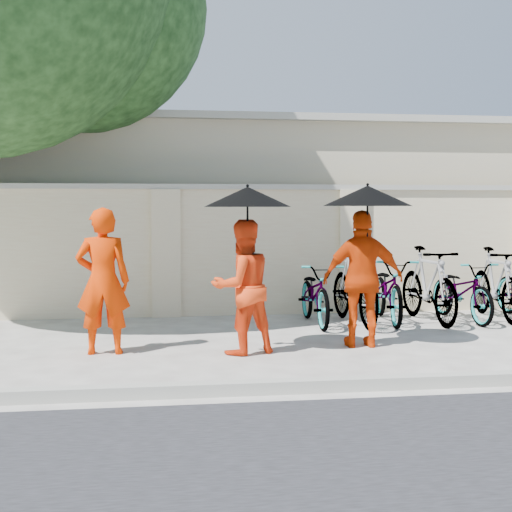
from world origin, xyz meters
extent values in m
plane|color=beige|center=(0.00, 0.00, 0.00)|extent=(80.00, 80.00, 0.00)
cube|color=#A1A094|center=(0.00, -1.70, 0.06)|extent=(40.00, 0.16, 0.12)
cube|color=beige|center=(1.00, 3.20, 1.00)|extent=(20.00, 0.30, 2.00)
cube|color=#B9B197|center=(2.00, 7.00, 1.60)|extent=(14.00, 6.00, 3.20)
sphere|color=#3A7030|center=(-2.30, 3.60, 4.90)|extent=(4.00, 4.00, 4.00)
imported|color=#E83000|center=(-1.78, 0.34, 0.86)|extent=(0.64, 0.43, 1.72)
imported|color=#F73E11|center=(-0.16, 0.12, 0.79)|extent=(0.93, 0.83, 1.58)
cylinder|color=black|center=(-0.11, 0.04, 1.37)|extent=(0.02, 0.02, 0.95)
cone|color=black|center=(-0.11, 0.04, 1.84)|extent=(1.01, 1.01, 0.23)
imported|color=#D93906|center=(1.36, 0.31, 0.84)|extent=(1.02, 0.48, 1.69)
cylinder|color=black|center=(1.38, 0.23, 1.41)|extent=(0.02, 0.02, 0.90)
cone|color=black|center=(1.38, 0.23, 1.86)|extent=(1.08, 1.08, 0.25)
imported|color=#8E8CA2|center=(1.15, 2.01, 0.46)|extent=(0.63, 1.74, 0.91)
imported|color=#8E8CA2|center=(1.72, 1.96, 0.56)|extent=(0.66, 1.90, 1.12)
imported|color=#8E8CA2|center=(2.29, 2.08, 0.48)|extent=(0.86, 1.90, 0.96)
imported|color=#8E8CA2|center=(2.86, 1.97, 0.57)|extent=(0.64, 1.91, 1.13)
imported|color=#8E8CA2|center=(3.43, 2.04, 0.46)|extent=(0.77, 1.78, 0.91)
imported|color=#8E8CA2|center=(4.00, 2.09, 0.55)|extent=(0.63, 1.86, 1.10)
camera|label=1|loc=(-1.19, -8.12, 1.73)|focal=50.00mm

